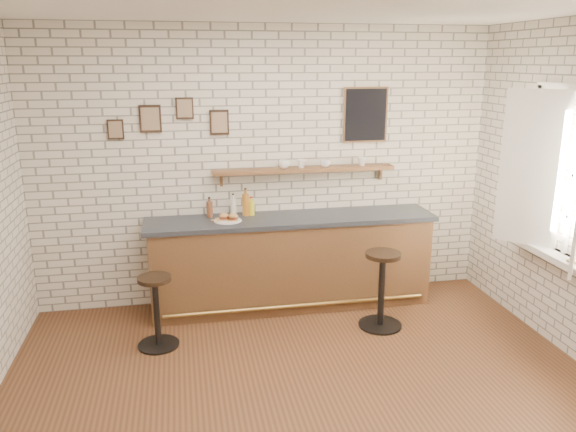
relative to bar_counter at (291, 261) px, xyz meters
name	(u,v)px	position (x,y,z in m)	size (l,w,h in m)	color
ground	(306,390)	(-0.22, -1.70, -0.51)	(5.00, 5.00, 0.00)	brown
bar_counter	(291,261)	(0.00, 0.00, 0.00)	(3.10, 0.65, 1.01)	brown
sandwich_plate	(228,221)	(-0.68, -0.03, 0.51)	(0.28, 0.28, 0.01)	white
ciabatta_sandwich	(229,217)	(-0.67, -0.03, 0.55)	(0.23, 0.17, 0.07)	tan
potato_chips	(227,220)	(-0.70, -0.03, 0.52)	(0.26, 0.19, 0.00)	#E4AE50
bitters_bottle_brown	(210,209)	(-0.86, 0.16, 0.59)	(0.07, 0.07, 0.22)	brown
bitters_bottle_white	(233,207)	(-0.60, 0.16, 0.60)	(0.06, 0.06, 0.25)	beige
bitters_bottle_amber	(246,204)	(-0.47, 0.16, 0.63)	(0.07, 0.07, 0.30)	#9F5E19
condiment_bottle_yellow	(251,207)	(-0.41, 0.16, 0.59)	(0.06, 0.06, 0.20)	yellow
bar_stool_left	(156,309)	(-1.43, -0.69, -0.13)	(0.41, 0.41, 0.70)	black
bar_stool_right	(382,287)	(0.79, -0.70, -0.08)	(0.44, 0.44, 0.79)	black
wall_shelf	(304,170)	(0.18, 0.20, 0.97)	(2.00, 0.18, 0.18)	brown
shelf_cup_a	(284,164)	(-0.04, 0.20, 1.04)	(0.12, 0.12, 0.09)	white
shelf_cup_b	(301,164)	(0.15, 0.20, 1.04)	(0.10, 0.10, 0.09)	white
shelf_cup_c	(325,163)	(0.42, 0.20, 1.04)	(0.11, 0.11, 0.09)	white
shelf_cup_d	(362,161)	(0.84, 0.20, 1.04)	(0.10, 0.10, 0.09)	white
back_wall_decor	(287,117)	(0.01, 0.28, 1.54)	(2.96, 0.02, 0.56)	black
window_sill	(556,257)	(2.18, -1.40, 0.39)	(0.20, 1.35, 0.06)	white
casement_window	(563,176)	(2.14, -1.40, 1.14)	(0.40, 1.30, 1.56)	white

